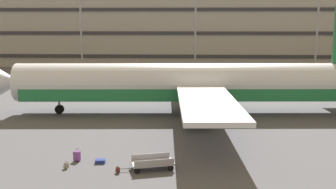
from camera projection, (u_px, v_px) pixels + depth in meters
ground_plane at (205, 116)px, 39.55m from camera, size 600.00×600.00×0.00m
terminal_structure at (194, 32)px, 89.64m from camera, size 148.34×17.78×14.00m
airliner at (192, 84)px, 40.10m from camera, size 40.26×32.53×10.70m
light_mast_left at (80, 9)px, 74.47m from camera, size 1.80×0.50×19.71m
light_mast_center_left at (196, 3)px, 73.39m from camera, size 1.80×0.50×21.79m
light_mast_center_right at (319, 9)px, 72.65m from camera, size 1.80×0.50×19.62m
suitcase_black at (100, 161)px, 26.24m from camera, size 0.69×0.53×0.24m
suitcase_red at (77, 156)px, 26.57m from camera, size 0.48×0.39×0.82m
backpack_navy at (118, 170)px, 24.45m from camera, size 0.39×0.38×0.46m
backpack_laid_flat at (66, 166)px, 25.20m from camera, size 0.40×0.39×0.48m
baggage_cart at (152, 163)px, 25.07m from camera, size 3.36×1.95×0.82m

